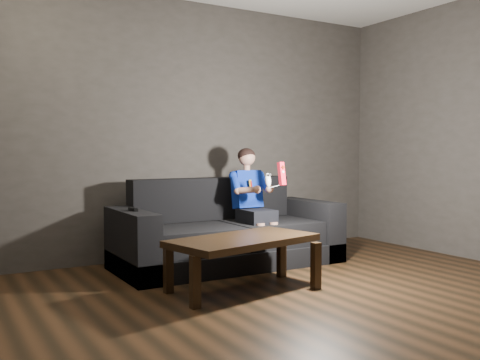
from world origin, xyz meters
TOP-DOWN VIEW (x-y plane):
  - floor at (0.00, 0.00)m, footprint 5.00×5.00m
  - back_wall at (0.00, 2.50)m, footprint 5.00×0.04m
  - sofa at (0.18, 1.85)m, footprint 2.18×0.94m
  - child at (0.43, 1.79)m, footprint 0.42×0.51m
  - wii_remote_red at (0.51, 1.39)m, footprint 0.06×0.08m
  - nunchuk_white at (0.36, 1.40)m, footprint 0.07×0.10m
  - wii_remote_black at (-0.80, 1.77)m, footprint 0.04×0.15m
  - coffee_table at (-0.19, 0.92)m, footprint 1.29×0.83m

SIDE VIEW (x-z plane):
  - floor at x=0.00m, z-range 0.00..0.00m
  - sofa at x=0.18m, z-range -0.15..0.70m
  - coffee_table at x=-0.19m, z-range 0.16..0.59m
  - wii_remote_black at x=-0.80m, z-range 0.59..0.62m
  - child at x=0.43m, z-range 0.18..1.21m
  - nunchuk_white at x=0.36m, z-range 0.78..0.92m
  - wii_remote_red at x=0.51m, z-range 0.80..1.02m
  - back_wall at x=0.00m, z-range 0.00..2.70m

